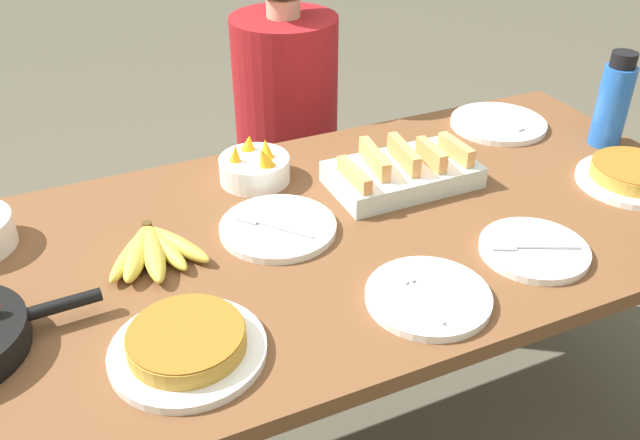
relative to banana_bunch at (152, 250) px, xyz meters
The scene contains 12 objects.
dining_table 0.36m from the banana_bunch, ahead, with size 1.85×0.84×0.76m.
banana_bunch is the anchor object (origin of this frame).
melon_tray 0.59m from the banana_bunch, ahead, with size 0.34×0.19×0.10m.
frittata_plate_center 1.09m from the banana_bunch, ahead, with size 0.25×0.25×0.05m.
frittata_plate_side 0.29m from the banana_bunch, 91.48° to the right, with size 0.26×0.26×0.05m.
empty_plate_near_front 1.01m from the banana_bunch, 12.33° to the left, with size 0.26×0.26×0.02m.
empty_plate_far_left 0.54m from the banana_bunch, 38.22° to the right, with size 0.23×0.23×0.02m.
empty_plate_far_right 0.75m from the banana_bunch, 23.09° to the right, with size 0.22×0.22×0.02m.
empty_plate_mid_edge 0.26m from the banana_bunch, ahead, with size 0.24×0.24×0.02m.
fruit_bowl_citrus 0.36m from the banana_bunch, 36.00° to the left, with size 0.16×0.16×0.11m.
water_bottle 1.18m from the banana_bunch, ahead, with size 0.08×0.08×0.24m.
person_figure 0.87m from the banana_bunch, 49.78° to the left, with size 0.34×0.34×1.26m.
Camera 1 is at (-0.48, -1.06, 1.55)m, focal length 38.00 mm.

